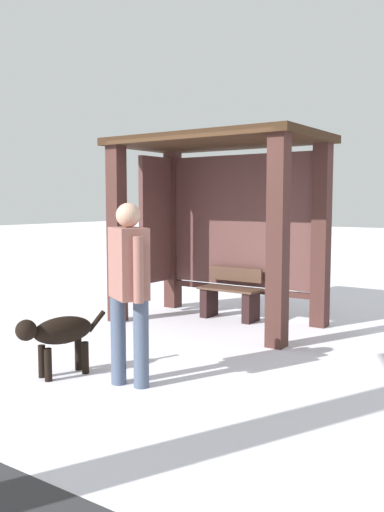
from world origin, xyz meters
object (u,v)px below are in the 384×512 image
at_px(person_walking, 129,280).
at_px(dog, 58,334).
at_px(bus_shelter, 218,198).
at_px(bench_left_inside, 230,297).

bearing_deg(person_walking, dog, -165.52).
distance_m(bus_shelter, person_walking, 3.05).
height_order(bench_left_inside, person_walking, person_walking).
distance_m(bus_shelter, dog, 3.30).
bearing_deg(dog, bench_left_inside, 90.02).
xyz_separation_m(bus_shelter, person_walking, (0.84, -2.84, -0.76)).
distance_m(bus_shelter, bench_left_inside, 1.43).
distance_m(person_walking, dog, 0.94).
xyz_separation_m(bus_shelter, dog, (0.10, -3.03, -1.31)).
distance_m(bench_left_inside, person_walking, 3.18).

